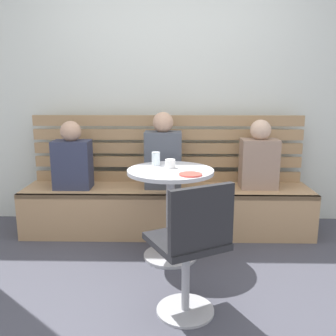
{
  "coord_description": "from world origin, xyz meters",
  "views": [
    {
      "loc": [
        0.08,
        -2.15,
        1.37
      ],
      "look_at": [
        0.02,
        0.66,
        0.75
      ],
      "focal_mm": 39.21,
      "sensor_mm": 36.0,
      "label": 1
    }
  ],
  "objects_px": {
    "booth_bench": "(167,210)",
    "cafe_table": "(170,197)",
    "person_child_middle": "(72,159)",
    "white_chair": "(191,246)",
    "cup_ceramic_white": "(170,164)",
    "cup_water_clear": "(156,159)",
    "person_child_left": "(259,158)",
    "plate_small": "(190,174)",
    "person_adult": "(163,154)"
  },
  "relations": [
    {
      "from": "booth_bench",
      "to": "cafe_table",
      "type": "relative_size",
      "value": 3.65
    },
    {
      "from": "cafe_table",
      "to": "person_child_middle",
      "type": "xyz_separation_m",
      "value": [
        -0.92,
        0.53,
        0.2
      ]
    },
    {
      "from": "booth_bench",
      "to": "cafe_table",
      "type": "xyz_separation_m",
      "value": [
        0.04,
        -0.55,
        0.3
      ]
    },
    {
      "from": "cafe_table",
      "to": "white_chair",
      "type": "xyz_separation_m",
      "value": [
        0.13,
        -0.81,
        -0.05
      ]
    },
    {
      "from": "booth_bench",
      "to": "cup_ceramic_white",
      "type": "height_order",
      "value": "cup_ceramic_white"
    },
    {
      "from": "cup_water_clear",
      "to": "booth_bench",
      "type": "bearing_deg",
      "value": 77.83
    },
    {
      "from": "white_chair",
      "to": "person_child_middle",
      "type": "distance_m",
      "value": 1.72
    },
    {
      "from": "white_chair",
      "to": "person_child_left",
      "type": "distance_m",
      "value": 1.56
    },
    {
      "from": "person_child_left",
      "to": "plate_small",
      "type": "height_order",
      "value": "person_child_left"
    },
    {
      "from": "person_child_middle",
      "to": "cup_water_clear",
      "type": "distance_m",
      "value": 0.88
    },
    {
      "from": "person_child_left",
      "to": "person_child_middle",
      "type": "bearing_deg",
      "value": -178.47
    },
    {
      "from": "white_chair",
      "to": "plate_small",
      "type": "xyz_separation_m",
      "value": [
        0.01,
        0.62,
        0.28
      ]
    },
    {
      "from": "booth_bench",
      "to": "person_child_middle",
      "type": "height_order",
      "value": "person_child_middle"
    },
    {
      "from": "white_chair",
      "to": "person_adult",
      "type": "bearing_deg",
      "value": 98.7
    },
    {
      "from": "cafe_table",
      "to": "person_adult",
      "type": "bearing_deg",
      "value": 97.7
    },
    {
      "from": "person_adult",
      "to": "person_child_middle",
      "type": "height_order",
      "value": "person_adult"
    },
    {
      "from": "cafe_table",
      "to": "cup_water_clear",
      "type": "relative_size",
      "value": 6.73
    },
    {
      "from": "white_chair",
      "to": "person_child_middle",
      "type": "height_order",
      "value": "person_child_middle"
    },
    {
      "from": "cafe_table",
      "to": "cup_ceramic_white",
      "type": "height_order",
      "value": "cup_ceramic_white"
    },
    {
      "from": "booth_bench",
      "to": "cup_water_clear",
      "type": "xyz_separation_m",
      "value": [
        -0.08,
        -0.38,
        0.57
      ]
    },
    {
      "from": "cafe_table",
      "to": "cup_ceramic_white",
      "type": "relative_size",
      "value": 9.25
    },
    {
      "from": "booth_bench",
      "to": "cup_water_clear",
      "type": "bearing_deg",
      "value": -102.17
    },
    {
      "from": "cafe_table",
      "to": "plate_small",
      "type": "height_order",
      "value": "plate_small"
    },
    {
      "from": "booth_bench",
      "to": "cup_water_clear",
      "type": "height_order",
      "value": "cup_water_clear"
    },
    {
      "from": "booth_bench",
      "to": "cup_water_clear",
      "type": "relative_size",
      "value": 24.55
    },
    {
      "from": "plate_small",
      "to": "person_child_middle",
      "type": "bearing_deg",
      "value": 146.25
    },
    {
      "from": "person_adult",
      "to": "plate_small",
      "type": "bearing_deg",
      "value": -73.45
    },
    {
      "from": "cafe_table",
      "to": "person_adult",
      "type": "distance_m",
      "value": 0.62
    },
    {
      "from": "cup_ceramic_white",
      "to": "plate_small",
      "type": "relative_size",
      "value": 0.47
    },
    {
      "from": "cafe_table",
      "to": "person_child_left",
      "type": "relative_size",
      "value": 1.15
    },
    {
      "from": "person_child_left",
      "to": "white_chair",
      "type": "bearing_deg",
      "value": -116.39
    },
    {
      "from": "person_child_middle",
      "to": "booth_bench",
      "type": "bearing_deg",
      "value": 1.4
    },
    {
      "from": "cup_water_clear",
      "to": "plate_small",
      "type": "height_order",
      "value": "cup_water_clear"
    },
    {
      "from": "cup_water_clear",
      "to": "person_adult",
      "type": "bearing_deg",
      "value": 83.63
    },
    {
      "from": "white_chair",
      "to": "cup_ceramic_white",
      "type": "height_order",
      "value": "white_chair"
    },
    {
      "from": "cup_ceramic_white",
      "to": "person_child_middle",
      "type": "bearing_deg",
      "value": 152.95
    },
    {
      "from": "white_chair",
      "to": "cup_water_clear",
      "type": "distance_m",
      "value": 1.06
    },
    {
      "from": "booth_bench",
      "to": "person_adult",
      "type": "height_order",
      "value": "person_adult"
    },
    {
      "from": "booth_bench",
      "to": "cup_ceramic_white",
      "type": "relative_size",
      "value": 33.75
    },
    {
      "from": "person_adult",
      "to": "booth_bench",
      "type": "bearing_deg",
      "value": -32.64
    },
    {
      "from": "person_child_left",
      "to": "plate_small",
      "type": "distance_m",
      "value": 1.01
    },
    {
      "from": "plate_small",
      "to": "person_adult",
      "type": "bearing_deg",
      "value": 106.55
    },
    {
      "from": "cup_ceramic_white",
      "to": "plate_small",
      "type": "bearing_deg",
      "value": -58.34
    },
    {
      "from": "person_child_middle",
      "to": "cup_ceramic_white",
      "type": "distance_m",
      "value": 1.03
    },
    {
      "from": "person_child_left",
      "to": "person_child_middle",
      "type": "distance_m",
      "value": 1.74
    },
    {
      "from": "booth_bench",
      "to": "person_child_left",
      "type": "height_order",
      "value": "person_child_left"
    },
    {
      "from": "person_child_left",
      "to": "cup_ceramic_white",
      "type": "relative_size",
      "value": 8.03
    },
    {
      "from": "person_child_left",
      "to": "person_child_middle",
      "type": "xyz_separation_m",
      "value": [
        -1.74,
        -0.05,
        -0.01
      ]
    },
    {
      "from": "plate_small",
      "to": "cafe_table",
      "type": "bearing_deg",
      "value": 128.27
    },
    {
      "from": "person_adult",
      "to": "person_child_middle",
      "type": "bearing_deg",
      "value": -176.91
    }
  ]
}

